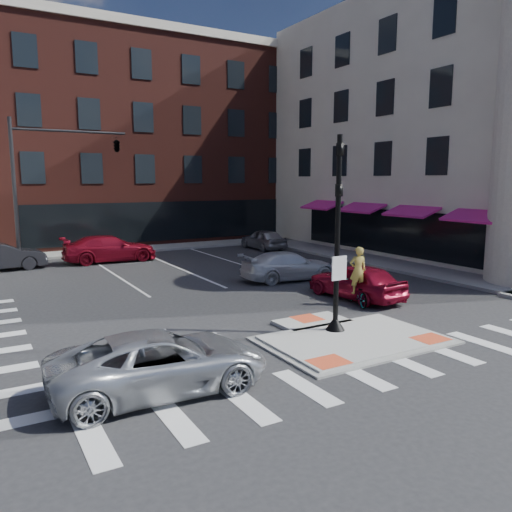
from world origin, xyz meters
TOP-DOWN VIEW (x-y plane):
  - ground at (0.00, 0.00)m, footprint 120.00×120.00m
  - refuge_island at (0.00, -0.26)m, footprint 5.40×4.65m
  - sidewalk_e at (10.80, 10.00)m, footprint 3.00×24.00m
  - sidewalk_n at (3.00, 22.00)m, footprint 26.00×3.00m
  - building_n at (3.00, 31.99)m, footprint 24.40×18.40m
  - building_e at (21.54, 11.50)m, footprint 21.90×23.90m
  - building_far_left at (-4.00, 52.00)m, footprint 10.00×12.00m
  - building_far_right at (9.00, 54.00)m, footprint 12.00×12.00m
  - signal_pole at (0.00, 0.40)m, footprint 0.60×0.60m
  - mast_arm_signal at (-3.47, 18.00)m, footprint 6.10×2.24m
  - silver_suv at (-6.17, -1.00)m, footprint 5.05×2.51m
  - red_sedan at (3.66, 3.62)m, footprint 2.11×4.42m
  - white_pickup at (3.42, 8.17)m, footprint 4.85×2.33m
  - bg_car_silver at (7.79, 17.88)m, footprint 1.66×4.13m
  - bg_car_red at (-2.68, 17.91)m, footprint 5.37×2.25m
  - cyclist at (3.00, 2.80)m, footprint 1.21×1.92m

SIDE VIEW (x-z plane):
  - ground at x=0.00m, z-range 0.00..0.00m
  - refuge_island at x=0.00m, z-range -0.01..0.11m
  - sidewalk_e at x=10.80m, z-range 0.00..0.15m
  - sidewalk_n at x=3.00m, z-range 0.00..0.15m
  - white_pickup at x=3.42m, z-range 0.00..1.36m
  - silver_suv at x=-6.17m, z-range 0.00..1.37m
  - bg_car_silver at x=7.79m, z-range 0.00..1.41m
  - red_sedan at x=3.66m, z-range 0.00..1.46m
  - cyclist at x=3.00m, z-range -0.37..1.90m
  - bg_car_red at x=-2.68m, z-range 0.00..1.55m
  - signal_pole at x=0.00m, z-range -0.63..5.35m
  - building_far_left at x=-4.00m, z-range 0.00..10.00m
  - building_far_right at x=9.00m, z-range 0.00..12.00m
  - mast_arm_signal at x=-3.47m, z-range 2.21..10.21m
  - building_n at x=3.00m, z-range 0.05..15.55m
  - building_e at x=21.54m, z-range -0.81..16.89m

